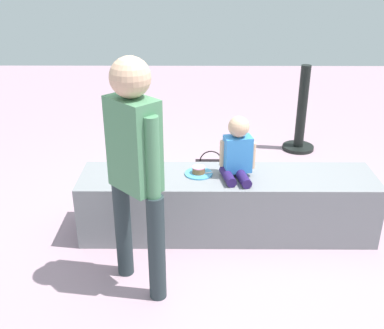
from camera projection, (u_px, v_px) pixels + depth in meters
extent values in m
plane|color=#AA8A99|center=(226.00, 231.00, 3.87)|extent=(12.00, 12.00, 0.00)
cube|color=gray|center=(227.00, 204.00, 3.77)|extent=(2.33, 0.53, 0.51)
cylinder|color=#2A1956|center=(228.00, 176.00, 3.57)|extent=(0.12, 0.26, 0.08)
cylinder|color=#2A1956|center=(243.00, 177.00, 3.55)|extent=(0.12, 0.26, 0.08)
cube|color=#3788DE|center=(238.00, 154.00, 3.60)|extent=(0.23, 0.17, 0.28)
sphere|color=#DBAD8C|center=(239.00, 127.00, 3.50)|extent=(0.16, 0.16, 0.16)
cylinder|color=#DBAD8C|center=(223.00, 153.00, 3.62)|extent=(0.05, 0.05, 0.21)
cylinder|color=#DBAD8C|center=(252.00, 156.00, 3.58)|extent=(0.05, 0.05, 0.21)
cylinder|color=#263236|center=(157.00, 249.00, 2.99)|extent=(0.11, 0.11, 0.76)
cylinder|color=#263236|center=(123.00, 227.00, 3.22)|extent=(0.11, 0.11, 0.76)
cube|color=#4C835B|center=(134.00, 144.00, 2.82)|extent=(0.37, 0.37, 0.58)
sphere|color=#DBAD8C|center=(130.00, 77.00, 2.65)|extent=(0.24, 0.24, 0.24)
cylinder|color=#4C835B|center=(152.00, 161.00, 2.73)|extent=(0.09, 0.09, 0.55)
cylinder|color=#4C835B|center=(118.00, 145.00, 2.95)|extent=(0.09, 0.09, 0.55)
cylinder|color=#4CA5D8|center=(199.00, 174.00, 3.68)|extent=(0.22, 0.22, 0.01)
cylinder|color=brown|center=(199.00, 170.00, 3.67)|extent=(0.10, 0.10, 0.04)
cylinder|color=pink|center=(199.00, 167.00, 3.66)|extent=(0.10, 0.10, 0.01)
cube|color=silver|center=(206.00, 173.00, 3.67)|extent=(0.11, 0.04, 0.00)
cube|color=gold|center=(149.00, 190.00, 4.22)|extent=(0.24, 0.09, 0.28)
torus|color=white|center=(143.00, 176.00, 4.16)|extent=(0.10, 0.01, 0.10)
torus|color=white|center=(155.00, 176.00, 4.16)|extent=(0.10, 0.01, 0.10)
cylinder|color=black|center=(298.00, 147.00, 5.45)|extent=(0.36, 0.36, 0.04)
cylinder|color=black|center=(302.00, 107.00, 5.24)|extent=(0.11, 0.11, 0.94)
cylinder|color=silver|center=(146.00, 170.00, 4.76)|extent=(0.07, 0.07, 0.16)
cone|color=silver|center=(146.00, 162.00, 4.72)|extent=(0.06, 0.06, 0.03)
cylinder|color=white|center=(146.00, 160.00, 4.71)|extent=(0.03, 0.03, 0.02)
cylinder|color=silver|center=(207.00, 191.00, 4.32)|extent=(0.07, 0.07, 0.17)
cone|color=silver|center=(208.00, 181.00, 4.28)|extent=(0.06, 0.06, 0.03)
cylinder|color=#268C3F|center=(208.00, 179.00, 4.27)|extent=(0.03, 0.03, 0.02)
cylinder|color=red|center=(180.00, 168.00, 4.87)|extent=(0.08, 0.08, 0.10)
cube|color=white|center=(126.00, 165.00, 4.89)|extent=(0.42, 0.39, 0.14)
cube|color=black|center=(211.00, 172.00, 4.64)|extent=(0.30, 0.10, 0.23)
torus|color=black|center=(211.00, 161.00, 4.59)|extent=(0.22, 0.01, 0.22)
cube|color=brown|center=(299.00, 184.00, 4.41)|extent=(0.33, 0.12, 0.21)
torus|color=brown|center=(300.00, 174.00, 4.36)|extent=(0.24, 0.01, 0.24)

